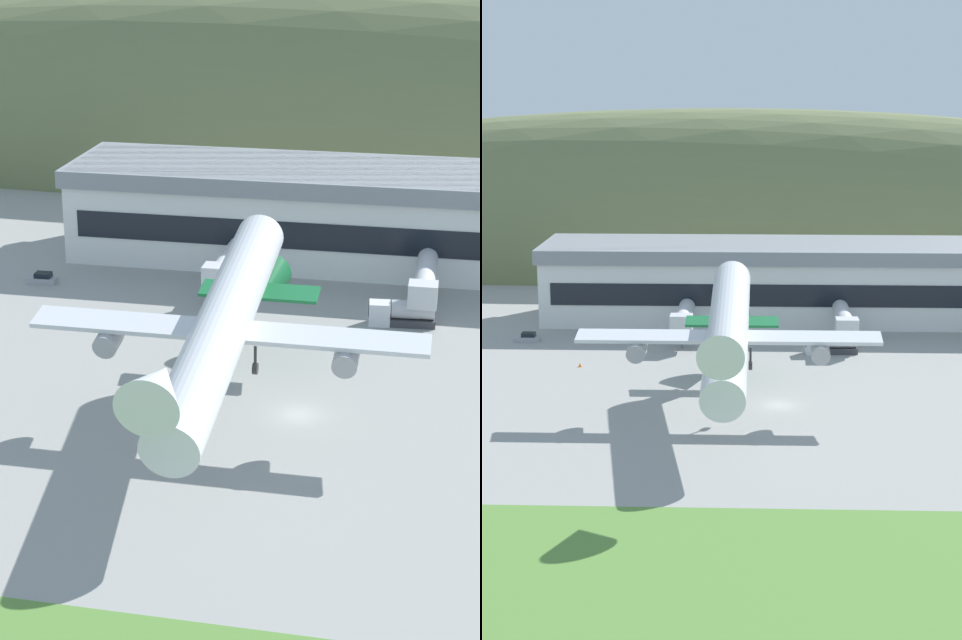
% 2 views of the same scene
% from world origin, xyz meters
% --- Properties ---
extents(ground_plane, '(381.23, 381.23, 0.00)m').
position_xyz_m(ground_plane, '(0.00, 0.00, 0.00)').
color(ground_plane, gray).
extents(grass_strip_foreground, '(343.11, 29.20, 0.08)m').
position_xyz_m(grass_strip_foreground, '(0.00, -48.04, 0.04)').
color(grass_strip_foreground, '#568438').
rests_on(grass_strip_foreground, ground_plane).
extents(hill_backdrop, '(301.15, 51.55, 68.03)m').
position_xyz_m(hill_backdrop, '(-10.04, 102.29, 0.00)').
color(hill_backdrop, '#667047').
rests_on(hill_backdrop, ground_plane).
extents(terminal_building, '(103.67, 19.92, 13.04)m').
position_xyz_m(terminal_building, '(12.43, 49.85, 7.38)').
color(terminal_building, white).
rests_on(terminal_building, ground_plane).
extents(jetway_0, '(3.38, 14.28, 5.43)m').
position_xyz_m(jetway_0, '(-14.36, 32.52, 3.99)').
color(jetway_0, silver).
rests_on(jetway_0, ground_plane).
extents(jetway_1, '(3.38, 15.93, 5.43)m').
position_xyz_m(jetway_1, '(10.51, 31.64, 3.99)').
color(jetway_1, silver).
rests_on(jetway_1, ground_plane).
extents(cargo_airplane, '(37.04, 49.41, 12.68)m').
position_xyz_m(cargo_airplane, '(-6.28, -4.58, 10.63)').
color(cargo_airplane, silver).
extents(service_car_0, '(3.83, 1.93, 1.43)m').
position_xyz_m(service_car_0, '(-38.85, 31.95, 0.59)').
color(service_car_0, '#999EA3').
rests_on(service_car_0, ground_plane).
extents(fuel_truck, '(7.95, 2.84, 3.09)m').
position_xyz_m(fuel_truck, '(8.25, 26.14, 1.49)').
color(fuel_truck, silver).
rests_on(fuel_truck, ground_plane).
extents(traffic_cone_0, '(0.52, 0.52, 0.58)m').
position_xyz_m(traffic_cone_0, '(-28.17, 17.28, 0.28)').
color(traffic_cone_0, orange).
rests_on(traffic_cone_0, ground_plane).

